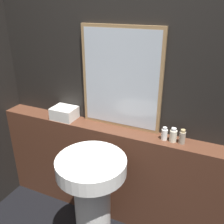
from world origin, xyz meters
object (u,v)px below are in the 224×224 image
(mirror, at_px, (121,79))
(shampoo_bottle, at_px, (164,134))
(conditioner_bottle, at_px, (173,135))
(pedestal_sink, at_px, (92,197))
(towel_stack, at_px, (64,113))
(lotion_bottle, at_px, (182,137))

(mirror, relative_size, shampoo_bottle, 7.84)
(mirror, height_order, conditioner_bottle, mirror)
(pedestal_sink, bearing_deg, towel_stack, 139.05)
(mirror, xyz_separation_m, shampoo_bottle, (0.40, -0.08, -0.37))
(pedestal_sink, height_order, towel_stack, towel_stack)
(pedestal_sink, xyz_separation_m, conditioner_bottle, (0.47, 0.45, 0.41))
(conditioner_bottle, bearing_deg, mirror, 170.80)
(mirror, distance_m, shampoo_bottle, 0.55)
(mirror, distance_m, lotion_bottle, 0.66)
(shampoo_bottle, xyz_separation_m, lotion_bottle, (0.14, -0.00, 0.00))
(shampoo_bottle, relative_size, conditioner_bottle, 0.94)
(pedestal_sink, distance_m, shampoo_bottle, 0.73)
(towel_stack, xyz_separation_m, conditioner_bottle, (0.99, 0.00, -0.00))
(conditioner_bottle, distance_m, lotion_bottle, 0.07)
(lotion_bottle, bearing_deg, mirror, 171.95)
(mirror, xyz_separation_m, conditioner_bottle, (0.47, -0.08, -0.37))
(mirror, bearing_deg, conditioner_bottle, -9.20)
(shampoo_bottle, distance_m, lotion_bottle, 0.14)
(pedestal_sink, distance_m, towel_stack, 0.81)
(pedestal_sink, height_order, mirror, mirror)
(towel_stack, distance_m, conditioner_bottle, 0.99)
(pedestal_sink, distance_m, conditioner_bottle, 0.77)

